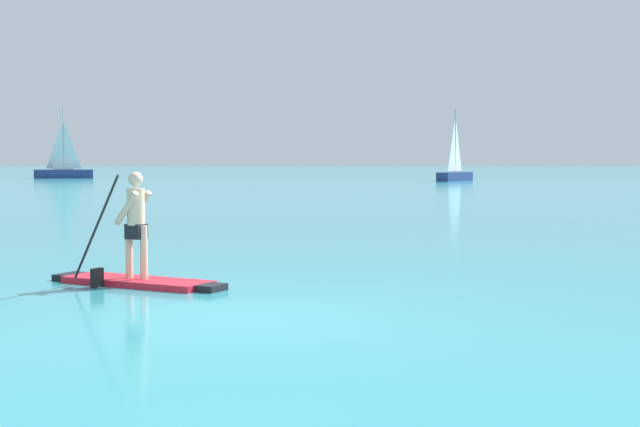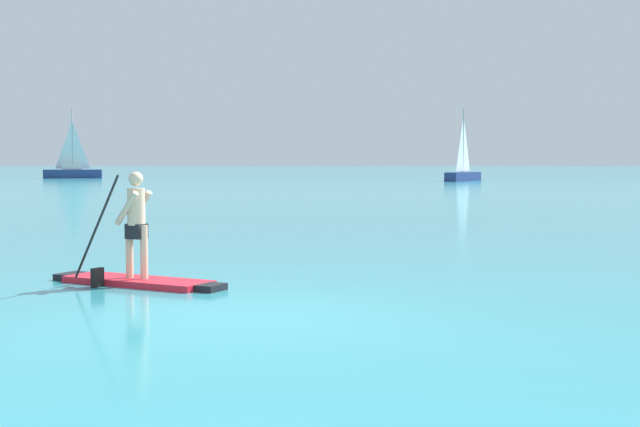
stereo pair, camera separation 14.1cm
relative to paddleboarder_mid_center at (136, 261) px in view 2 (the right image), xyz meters
name	(u,v)px [view 2 (the right image)]	position (x,y,z in m)	size (l,w,h in m)	color
ground	(239,315)	(1.77, -2.49, -0.35)	(440.00, 440.00, 0.00)	teal
paddleboarder_mid_center	(136,261)	(0.00, 0.00, 0.00)	(2.76, 1.72, 1.70)	red
sailboat_left_horizon	(73,170)	(-21.60, 71.57, 0.43)	(5.57, 2.71, 6.66)	navy
sailboat_right_horizon	(463,170)	(13.81, 60.51, 0.54)	(3.52, 4.39, 5.94)	navy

